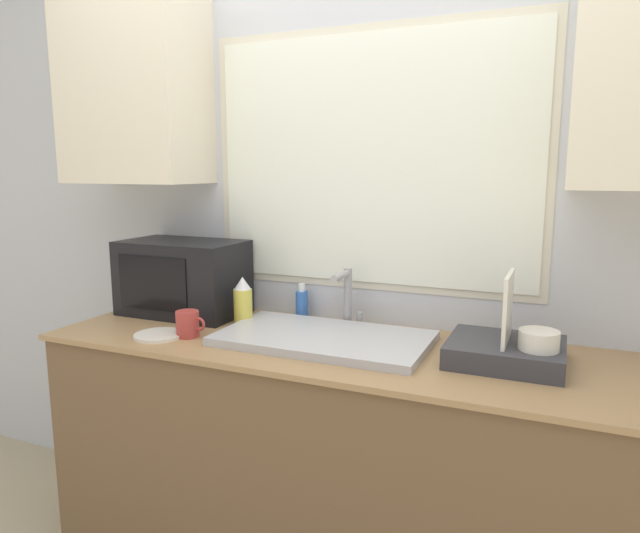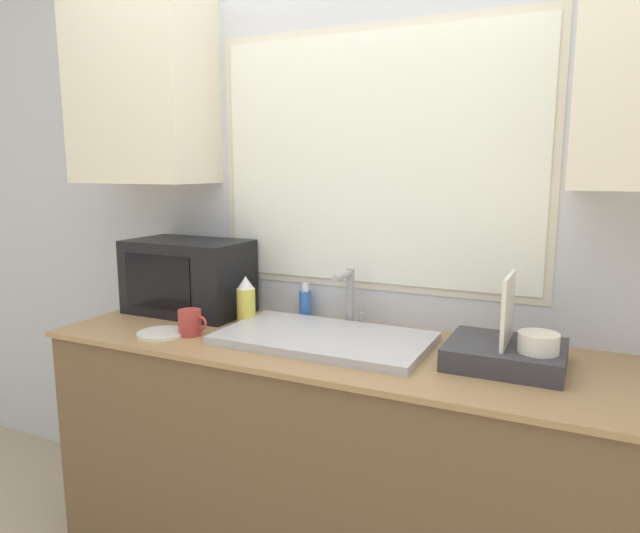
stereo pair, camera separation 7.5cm
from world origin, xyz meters
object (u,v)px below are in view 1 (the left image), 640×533
faucet (347,293)px  mug_near_sink (188,324)px  microwave (183,277)px  spray_bottle (243,302)px  soap_bottle (302,304)px  dish_rack (509,348)px

faucet → mug_near_sink: size_ratio=1.93×
microwave → spray_bottle: (0.32, -0.05, -0.06)m
soap_bottle → dish_rack: bearing=-16.0°
spray_bottle → mug_near_sink: bearing=-113.5°
dish_rack → soap_bottle: bearing=164.0°
spray_bottle → mug_near_sink: size_ratio=1.62×
faucet → spray_bottle: 0.41m
mug_near_sink → dish_rack: bearing=8.2°
dish_rack → soap_bottle: 0.87m
microwave → mug_near_sink: microwave is taller
dish_rack → mug_near_sink: 1.12m
faucet → soap_bottle: (-0.22, 0.05, -0.07)m
spray_bottle → dish_rack: bearing=-3.7°
mug_near_sink → soap_bottle: bearing=55.6°
faucet → mug_near_sink: faucet is taller
spray_bottle → mug_near_sink: 0.25m
microwave → spray_bottle: size_ratio=2.64×
faucet → spray_bottle: size_ratio=1.19×
faucet → soap_bottle: 0.23m
dish_rack → soap_bottle: (-0.84, 0.24, 0.01)m
microwave → spray_bottle: 0.33m
microwave → dish_rack: size_ratio=1.43×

